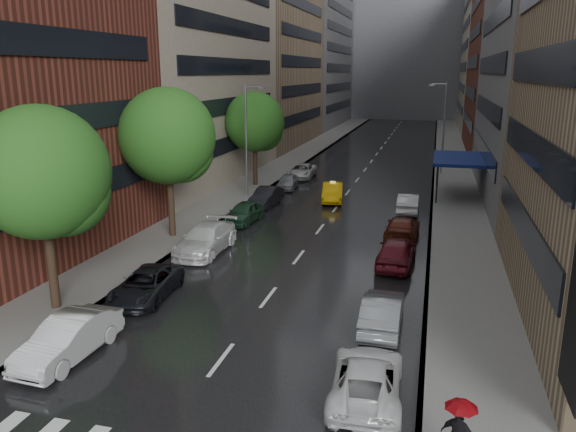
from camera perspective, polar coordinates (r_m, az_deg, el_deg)
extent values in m
plane|color=gray|center=(18.09, -11.71, -20.05)|extent=(220.00, 220.00, 0.00)
cube|color=black|center=(64.41, 8.26, 5.27)|extent=(14.00, 140.00, 0.01)
cube|color=gray|center=(65.99, 0.45, 5.70)|extent=(4.00, 140.00, 0.15)
cube|color=gray|center=(64.04, 16.31, 4.84)|extent=(4.00, 140.00, 0.15)
cube|color=#937A5B|center=(80.30, -1.29, 15.08)|extent=(8.00, 28.00, 22.00)
cube|color=slate|center=(109.81, 3.24, 19.09)|extent=(8.00, 32.00, 38.00)
cube|color=slate|center=(49.89, 24.80, 15.32)|extent=(8.00, 28.00, 24.00)
cube|color=maroon|center=(78.02, 21.74, 19.29)|extent=(8.00, 28.00, 36.00)
cube|color=gray|center=(107.58, 19.68, 15.73)|extent=(8.00, 32.00, 28.00)
cube|color=slate|center=(131.53, 12.12, 16.73)|extent=(40.00, 14.00, 32.00)
cylinder|color=#382619|center=(26.16, -22.94, -3.86)|extent=(0.40, 0.40, 4.90)
sphere|color=#1E5116|center=(25.32, -23.75, 4.07)|extent=(5.60, 5.60, 5.60)
cylinder|color=#382619|center=(35.51, -11.82, 1.80)|extent=(0.40, 0.40, 5.11)
sphere|color=#1E5116|center=(34.89, -12.15, 7.95)|extent=(5.84, 5.84, 5.84)
cylinder|color=#382619|center=(51.01, -3.36, 5.63)|extent=(0.40, 0.40, 4.66)
sphere|color=#1E5116|center=(50.59, -3.42, 9.54)|extent=(5.32, 5.32, 5.32)
imported|color=yellow|center=(45.25, 4.56, 2.42)|extent=(2.21, 4.67, 1.48)
imported|color=silver|center=(22.31, -21.40, -11.50)|extent=(1.85, 4.75, 1.54)
imported|color=black|center=(26.75, -14.22, -6.79)|extent=(2.54, 4.91, 1.32)
imported|color=silver|center=(32.67, -8.36, -2.32)|extent=(2.34, 5.58, 1.61)
imported|color=#1B3C27|center=(38.77, -4.48, 0.35)|extent=(2.03, 4.37, 1.45)
imported|color=black|center=(43.66, -2.22, 1.97)|extent=(1.80, 4.42, 1.43)
imported|color=gray|center=(49.88, -0.02, 3.52)|extent=(1.82, 4.01, 1.34)
imported|color=silver|center=(55.18, 1.45, 4.59)|extent=(2.36, 4.96, 1.36)
imported|color=silver|center=(18.78, 7.99, -16.07)|extent=(2.50, 4.92, 1.33)
imported|color=slate|center=(23.37, 9.56, -9.55)|extent=(1.57, 4.42, 1.45)
imported|color=maroon|center=(30.64, 10.94, -3.59)|extent=(2.07, 4.76, 1.60)
imported|color=#602113|center=(35.69, 11.54, -1.18)|extent=(2.12, 4.92, 1.41)
imported|color=white|center=(42.47, 12.11, 1.30)|extent=(1.55, 4.35, 1.43)
imported|color=#A80C14|center=(15.66, 17.16, -18.53)|extent=(0.82, 0.82, 0.72)
cylinder|color=gray|center=(46.02, -4.27, 7.57)|extent=(0.18, 0.18, 9.00)
cube|color=gray|center=(45.27, -2.65, 12.81)|extent=(0.50, 0.22, 0.16)
cylinder|color=gray|center=(58.48, 15.55, 8.56)|extent=(0.18, 0.18, 9.00)
cube|color=gray|center=(58.23, 14.42, 12.76)|extent=(0.50, 0.22, 0.16)
cube|color=navy|center=(48.76, 16.92, 5.59)|extent=(4.00, 8.00, 0.25)
cylinder|color=black|center=(45.22, 14.90, 3.15)|extent=(0.12, 0.12, 3.00)
cylinder|color=black|center=(52.71, 14.94, 4.70)|extent=(0.12, 0.12, 3.00)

